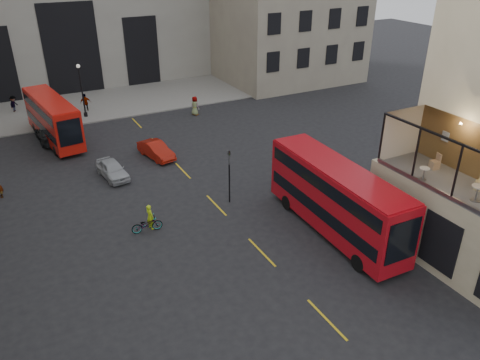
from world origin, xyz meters
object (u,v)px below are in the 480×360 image
cyclist (150,217)px  cafe_table_far (424,172)px  street_lamp_b (83,94)px  car_a (112,169)px  car_b (156,150)px  pedestrian_c (86,103)px  pedestrian_b (14,104)px  cafe_table_mid (478,191)px  cafe_chair_d (435,164)px  bicycle (147,224)px  car_c (48,134)px  pedestrian_d (195,106)px  traffic_light_near (229,170)px  bus_far (52,117)px  bus_near (336,196)px

cyclist → cafe_table_far: 15.87m
street_lamp_b → cyclist: (-0.75, -22.63, -1.57)m
car_a → car_b: size_ratio=0.96×
car_a → pedestrian_c: 16.41m
car_b → pedestrian_b: pedestrian_b is taller
pedestrian_c → cafe_table_mid: cafe_table_mid is taller
car_a → cafe_chair_d: (14.04, -16.61, 4.22)m
bicycle → pedestrian_c: 24.69m
pedestrian_c → pedestrian_b: bearing=-21.0°
car_c → cyclist: cyclist is taller
pedestrian_d → cafe_table_mid: bearing=156.6°
cyclist → cafe_table_far: size_ratio=2.49×
cafe_chair_d → pedestrian_d: bearing=96.5°
traffic_light_near → cyclist: traffic_light_near is taller
bus_far → car_c: bearing=164.9°
bicycle → pedestrian_c: bearing=2.4°
pedestrian_b → cyclist: bearing=-135.2°
traffic_light_near → car_b: (-1.95, 9.35, -1.78)m
car_b → pedestrian_c: bearing=87.8°
bus_near → car_b: bearing=110.9°
traffic_light_near → cafe_table_mid: 14.67m
cafe_table_mid → car_b: bearing=112.1°
bus_far → bicycle: 18.14m
bus_far → cafe_table_far: size_ratio=14.97×
car_b → pedestrian_d: bearing=37.5°
pedestrian_c → cafe_chair_d: 35.49m
cafe_chair_d → pedestrian_c: bearing=110.9°
bus_far → car_c: size_ratio=2.18×
bus_near → cafe_table_mid: 7.69m
bus_far → cyclist: 17.94m
cyclist → car_c: bearing=-6.2°
bus_near → bicycle: bus_near is taller
traffic_light_near → cafe_table_mid: size_ratio=4.79×
traffic_light_near → car_b: bearing=101.8°
bus_near → pedestrian_c: size_ratio=5.71×
cafe_chair_d → car_c: bearing=123.1°
pedestrian_c → pedestrian_d: bearing=152.0°
pedestrian_b → bus_far: bearing=-131.9°
pedestrian_c → pedestrian_d: (9.54, -6.19, 0.01)m
bus_far → pedestrian_b: 10.34m
pedestrian_b → bicycle: bearing=-135.9°
cyclist → cafe_chair_d: (13.79, -8.53, 4.04)m
bus_near → street_lamp_b: bearing=107.7°
pedestrian_d → cafe_table_mid: 30.58m
bus_far → car_c: 1.63m
car_c → bicycle: (3.11, -18.04, -0.17)m
car_a → car_c: size_ratio=0.83×
car_a → pedestrian_d: bearing=35.7°
bus_far → pedestrian_c: (4.03, 6.76, -1.23)m
traffic_light_near → cafe_table_far: cafe_table_far is taller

